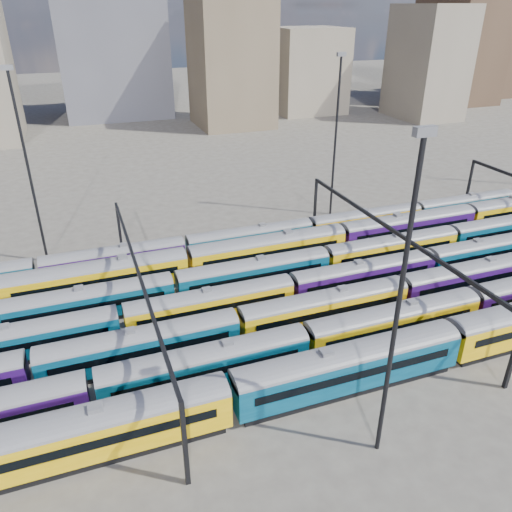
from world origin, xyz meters
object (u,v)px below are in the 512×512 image
object	(u,v)px
rake_1	(471,301)
mast_2	(399,299)
rake_2	(325,305)
rake_0	(349,363)

from	to	relation	value
rake_1	mast_2	bearing A→B (deg)	-148.23
rake_1	rake_2	distance (m)	16.28
rake_2	mast_2	xyz separation A→B (m)	(-3.89, -17.00, 11.41)
rake_1	mast_2	size ratio (longest dim) A/B	4.70
rake_2	rake_1	bearing A→B (deg)	-17.89
rake_0	mast_2	size ratio (longest dim) A/B	6.12
rake_0	rake_1	bearing A→B (deg)	15.34
rake_1	mast_2	xyz separation A→B (m)	(-19.38, -12.00, 11.38)
rake_2	mast_2	world-z (taller)	mast_2
rake_0	rake_1	distance (m)	18.91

